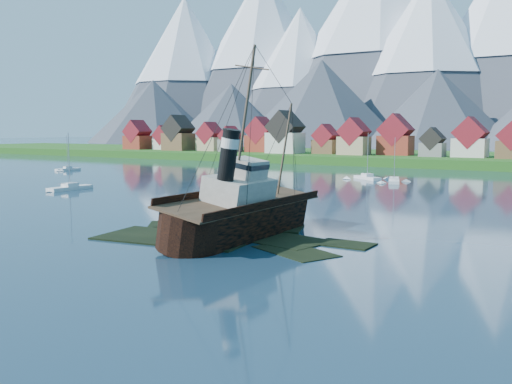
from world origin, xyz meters
The scene contains 10 objects.
ground centered at (0.00, 0.00, 0.00)m, with size 1400.00×1400.00×0.00m, color #193246.
shoal centered at (1.78, 2.15, -0.35)m, with size 31.71×21.24×1.14m.
shore_bank centered at (0.00, 170.00, 0.00)m, with size 600.00×80.00×3.20m, color #184A15.
seawall centered at (0.00, 132.00, 0.00)m, with size 600.00×2.50×2.00m, color #3F3D38.
town centered at (-33.12, 152.18, 8.99)m, with size 250.96×16.69×17.30m.
tugboat_wreck centered at (2.54, 4.39, 2.90)m, with size 6.74×29.05×23.02m.
sailboat_a centered at (-55.97, 27.55, 0.27)m, with size 2.67×10.15×12.35m.
sailboat_b centered at (-101.66, 65.30, 0.26)m, with size 3.18×7.91×11.16m.
sailboat_c centered at (-12.54, 84.12, 0.27)m, with size 8.95×7.67×12.22m.
sailboat_e centered at (-3.94, 78.96, 0.24)m, with size 5.24×9.87×11.13m.
Camera 1 is at (38.93, -52.13, 12.54)m, focal length 40.00 mm.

